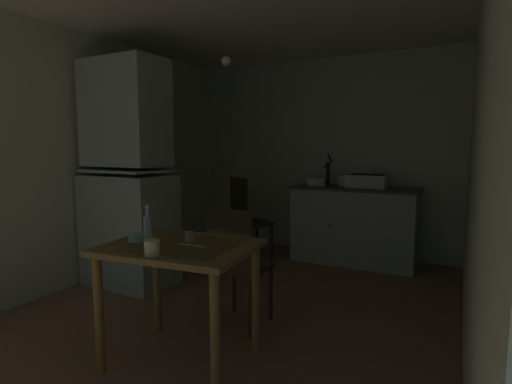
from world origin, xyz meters
name	(u,v)px	position (x,y,z in m)	size (l,w,h in m)	color
ground_plane	(239,307)	(0.00, 0.00, 0.00)	(5.25, 5.25, 0.00)	#93634D
wall_back	(322,157)	(0.00, 2.17, 1.24)	(3.52, 0.10, 2.48)	beige
wall_left	(91,159)	(-1.76, 0.00, 1.24)	(0.10, 4.35, 2.48)	beige
wall_right	(484,168)	(1.76, 0.00, 1.24)	(0.10, 4.35, 2.48)	beige
hutch_cabinet	(128,182)	(-1.26, 0.01, 1.03)	(0.85, 0.55, 2.19)	#ACB7AB
counter_cabinet	(354,225)	(0.54, 1.80, 0.45)	(1.43, 0.64, 0.90)	#ACB7AB
sink_basin	(367,181)	(0.68, 1.80, 0.98)	(0.44, 0.34, 0.15)	white
hand_pump	(328,172)	(0.19, 1.85, 1.07)	(0.05, 0.27, 0.39)	#232328
mixing_bowl_counter	(316,182)	(0.08, 1.75, 0.94)	(0.23, 0.23, 0.09)	white
stoneware_crock	(343,181)	(0.39, 1.85, 0.96)	(0.13, 0.13, 0.13)	beige
dining_table	(180,264)	(0.10, -0.91, 0.64)	(0.97, 0.79, 0.77)	brown
chair_far_side	(237,264)	(0.17, -0.33, 0.50)	(0.40, 0.40, 0.92)	#392A1A
chair_by_counter	(247,218)	(-0.62, 1.26, 0.52)	(0.55, 0.55, 1.01)	#3A2B1C
serving_bowl_wide	(139,237)	(-0.20, -0.95, 0.79)	(0.14, 0.14, 0.04)	#ADD1C1
teacup_cream	(152,248)	(0.13, -1.19, 0.81)	(0.09, 0.09, 0.09)	beige
mug_tall	(189,236)	(0.09, -0.80, 0.80)	(0.07, 0.07, 0.06)	tan
glass_bottle	(148,229)	(-0.07, -1.00, 0.86)	(0.06, 0.06, 0.24)	#B7BCC1
table_knife	(192,245)	(0.18, -0.90, 0.77)	(0.19, 0.02, 0.01)	silver
teaspoon_near_bowl	(197,235)	(0.05, -0.66, 0.77)	(0.13, 0.02, 0.01)	beige
pendant_bulb	(226,61)	(-0.22, 0.17, 2.10)	(0.08, 0.08, 0.08)	#F9EFCC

